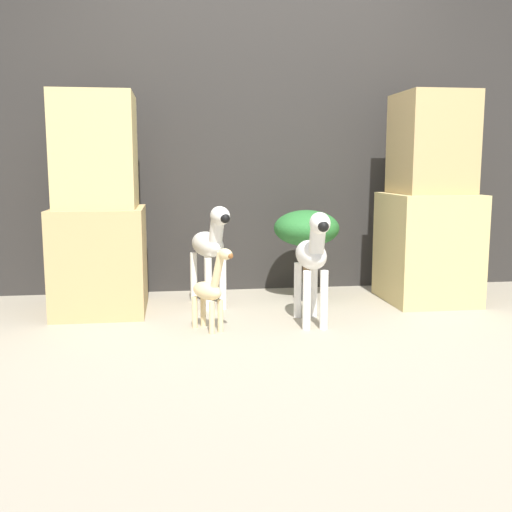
{
  "coord_description": "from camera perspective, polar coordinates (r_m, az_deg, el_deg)",
  "views": [
    {
      "loc": [
        -0.64,
        -3.12,
        0.94
      ],
      "look_at": [
        -0.12,
        0.58,
        0.37
      ],
      "focal_mm": 42.0,
      "sensor_mm": 36.0,
      "label": 1
    }
  ],
  "objects": [
    {
      "name": "wall_back",
      "position": [
        4.55,
        0.12,
        10.67
      ],
      "size": [
        6.4,
        0.08,
        2.2
      ],
      "color": "#2D2B28",
      "rests_on": "ground_plane"
    },
    {
      "name": "rock_pillar_left",
      "position": [
        3.94,
        -14.79,
        3.95
      ],
      "size": [
        0.57,
        0.62,
        1.38
      ],
      "color": "tan",
      "rests_on": "ground_plane"
    },
    {
      "name": "zebra_left",
      "position": [
        3.97,
        -4.39,
        1.06
      ],
      "size": [
        0.29,
        0.55,
        0.68
      ],
      "color": "white",
      "rests_on": "ground_plane"
    },
    {
      "name": "zebra_right",
      "position": [
        3.51,
        5.41,
        0.04
      ],
      "size": [
        0.18,
        0.55,
        0.68
      ],
      "color": "white",
      "rests_on": "ground_plane"
    },
    {
      "name": "rock_pillar_right",
      "position": [
        4.28,
        16.13,
        4.23
      ],
      "size": [
        0.57,
        0.62,
        1.42
      ],
      "color": "#D1B775",
      "rests_on": "ground_plane"
    },
    {
      "name": "giraffe_figurine",
      "position": [
        3.41,
        -4.39,
        -3.21
      ],
      "size": [
        0.25,
        0.32,
        0.49
      ],
      "color": "beige",
      "rests_on": "ground_plane"
    },
    {
      "name": "ground_plane",
      "position": [
        3.32,
        3.49,
        -7.82
      ],
      "size": [
        14.0,
        14.0,
        0.0
      ],
      "primitive_type": "plane",
      "color": "#9E937F"
    },
    {
      "name": "potted_palm_front",
      "position": [
        4.19,
        4.83,
        2.36
      ],
      "size": [
        0.46,
        0.46,
        0.63
      ],
      "color": "black",
      "rests_on": "ground_plane"
    }
  ]
}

